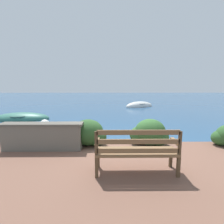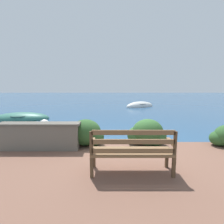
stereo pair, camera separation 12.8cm
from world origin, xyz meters
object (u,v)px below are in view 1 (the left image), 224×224
Objects in this scene: park_bench at (137,150)px; mooring_buoy at (45,124)px; rowboat_mid at (139,106)px; rowboat_nearest at (21,119)px.

mooring_buoy is (-3.69, 5.05, -0.62)m from park_bench.
rowboat_mid is 5.83× the size of mooring_buoy.
park_bench reaches higher than rowboat_mid.
park_bench is 8.61m from rowboat_nearest.
mooring_buoy is at bearing 135.49° from rowboat_nearest.
park_bench reaches higher than mooring_buoy.
park_bench is at bearing -53.89° from mooring_buoy.
rowboat_nearest is 9.64m from rowboat_mid.
rowboat_nearest is at bearing 141.53° from mooring_buoy.
park_bench is 0.55× the size of rowboat_mid.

